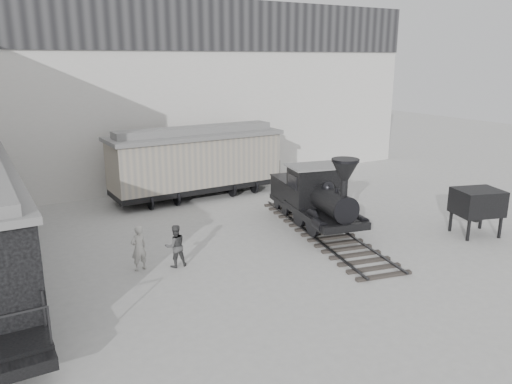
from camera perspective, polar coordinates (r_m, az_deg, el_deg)
ground at (r=19.39m, az=7.69°, el=-8.17°), size 90.00×90.00×0.00m
north_wall at (r=31.07m, az=-9.40°, el=11.08°), size 34.00×2.51×11.00m
locomotive at (r=22.88m, az=7.03°, el=-0.95°), size 4.28×10.49×3.62m
boxcar at (r=28.03m, az=-6.86°, el=3.60°), size 9.78×3.23×3.98m
visitor_a at (r=18.90m, az=-13.26°, el=-6.26°), size 0.70×0.54×1.73m
visitor_b at (r=18.97m, az=-9.20°, el=-6.10°), size 0.83×0.66×1.64m
coal_hopper at (r=23.94m, az=23.94°, el=-1.41°), size 2.28×2.05×2.07m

